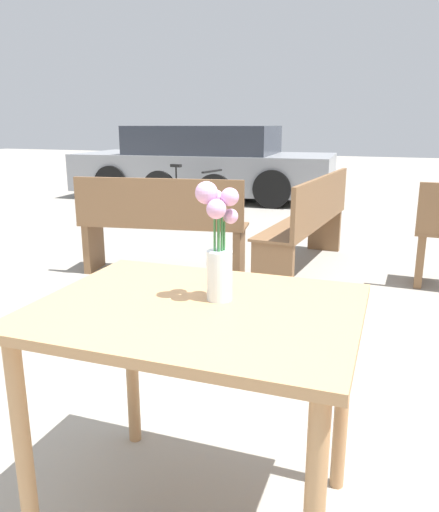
{
  "coord_description": "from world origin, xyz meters",
  "views": [
    {
      "loc": [
        0.57,
        -1.27,
        1.28
      ],
      "look_at": [
        0.05,
        0.07,
        0.9
      ],
      "focal_mm": 35.0,
      "sensor_mm": 36.0,
      "label": 1
    }
  ],
  "objects_px": {
    "parked_car": "(205,164)",
    "table_front": "(197,340)",
    "bicycle": "(187,195)",
    "bench_middle": "(312,219)",
    "flower_vase": "(218,248)",
    "bench_far": "(161,224)"
  },
  "relations": [
    {
      "from": "table_front",
      "to": "flower_vase",
      "type": "distance_m",
      "value": 0.28
    },
    {
      "from": "bench_middle",
      "to": "parked_car",
      "type": "xyz_separation_m",
      "value": [
        -2.7,
        3.96,
        0.13
      ]
    },
    {
      "from": "parked_car",
      "to": "table_front",
      "type": "bearing_deg",
      "value": -67.17
    },
    {
      "from": "bench_middle",
      "to": "parked_car",
      "type": "relative_size",
      "value": 0.39
    },
    {
      "from": "bench_far",
      "to": "parked_car",
      "type": "bearing_deg",
      "value": 108.58
    },
    {
      "from": "bench_middle",
      "to": "flower_vase",
      "type": "bearing_deg",
      "value": -84.52
    },
    {
      "from": "bench_middle",
      "to": "bicycle",
      "type": "relative_size",
      "value": 1.14
    },
    {
      "from": "table_front",
      "to": "bench_middle",
      "type": "xyz_separation_m",
      "value": [
        -0.24,
        3.03,
        -0.18
      ]
    },
    {
      "from": "table_front",
      "to": "parked_car",
      "type": "relative_size",
      "value": 0.21
    },
    {
      "from": "bench_middle",
      "to": "bench_far",
      "type": "distance_m",
      "value": 1.31
    },
    {
      "from": "parked_car",
      "to": "bicycle",
      "type": "bearing_deg",
      "value": -73.75
    },
    {
      "from": "flower_vase",
      "to": "bench_far",
      "type": "xyz_separation_m",
      "value": [
        -1.45,
        2.36,
        -0.47
      ]
    },
    {
      "from": "table_front",
      "to": "bench_middle",
      "type": "relative_size",
      "value": 0.55
    },
    {
      "from": "bench_far",
      "to": "bicycle",
      "type": "relative_size",
      "value": 0.95
    },
    {
      "from": "flower_vase",
      "to": "bench_far",
      "type": "bearing_deg",
      "value": 121.59
    },
    {
      "from": "table_front",
      "to": "bench_far",
      "type": "bearing_deg",
      "value": 120.13
    },
    {
      "from": "bench_middle",
      "to": "bicycle",
      "type": "bearing_deg",
      "value": 137.81
    },
    {
      "from": "flower_vase",
      "to": "bench_middle",
      "type": "bearing_deg",
      "value": 95.48
    },
    {
      "from": "flower_vase",
      "to": "parked_car",
      "type": "distance_m",
      "value": 7.54
    },
    {
      "from": "bicycle",
      "to": "parked_car",
      "type": "height_order",
      "value": "parked_car"
    },
    {
      "from": "flower_vase",
      "to": "bench_far",
      "type": "relative_size",
      "value": 0.24
    },
    {
      "from": "flower_vase",
      "to": "bicycle",
      "type": "xyz_separation_m",
      "value": [
        -2.39,
        4.87,
        -0.58
      ]
    }
  ]
}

